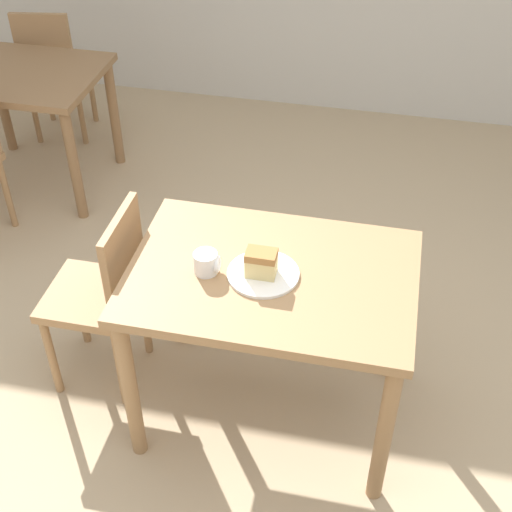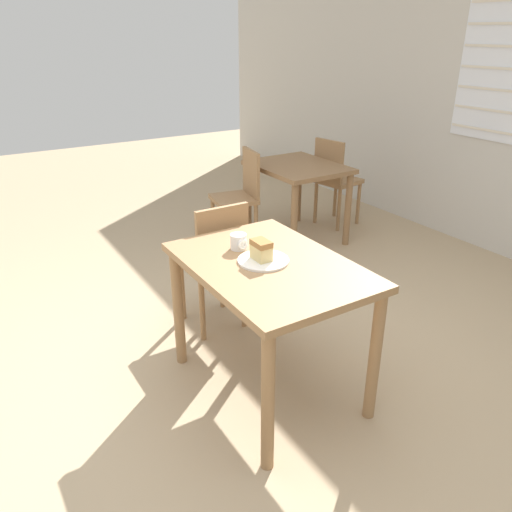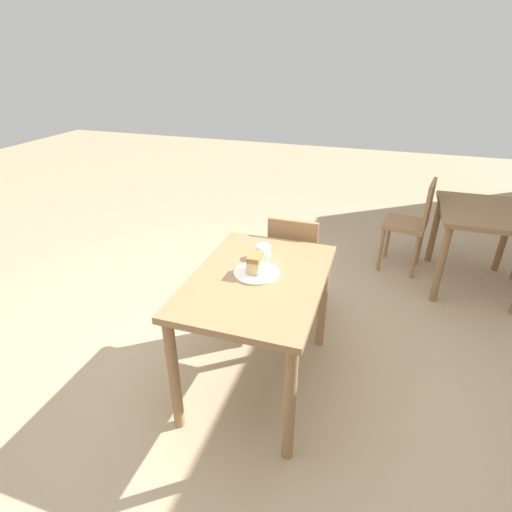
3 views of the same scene
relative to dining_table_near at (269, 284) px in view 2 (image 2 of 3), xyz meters
The scene contains 9 objects.
ground_plane 0.70m from the dining_table_near, 93.15° to the right, with size 14.00×14.00×0.00m, color tan.
dining_table_near is the anchor object (origin of this frame).
dining_table_far 2.23m from the dining_table_near, 139.91° to the left, with size 0.85×0.70×0.72m.
chair_near_window 0.73m from the dining_table_near, behind, with size 0.37×0.37×0.88m.
chair_far_corner 2.06m from the dining_table_near, 153.94° to the left, with size 0.43×0.43×0.88m.
chair_far_opposite 2.68m from the dining_table_near, 132.45° to the left, with size 0.42×0.42×0.88m.
plate 0.13m from the dining_table_near, 147.05° to the right, with size 0.26×0.26×0.01m.
cake_slice 0.19m from the dining_table_near, 140.51° to the right, with size 0.11×0.07×0.10m.
coffee_mug 0.28m from the dining_table_near, 169.45° to the right, with size 0.10×0.09×0.08m.
Camera 2 is at (1.90, -1.01, 1.83)m, focal length 35.00 mm.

